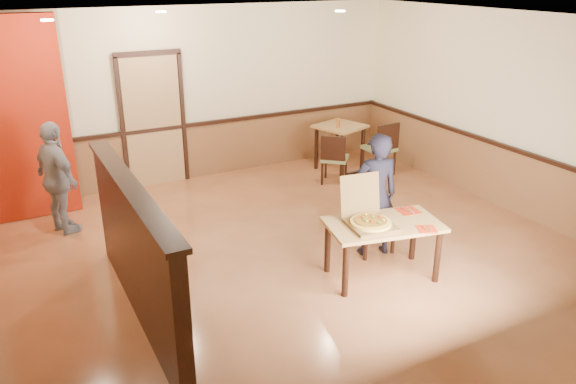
% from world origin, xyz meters
% --- Properties ---
extents(floor, '(7.00, 7.00, 0.00)m').
position_xyz_m(floor, '(0.00, 0.00, 0.00)').
color(floor, '#CD804F').
rests_on(floor, ground).
extents(ceiling, '(7.00, 7.00, 0.00)m').
position_xyz_m(ceiling, '(0.00, 0.00, 2.80)').
color(ceiling, black).
rests_on(ceiling, wall_back).
extents(wall_back, '(7.00, 0.00, 7.00)m').
position_xyz_m(wall_back, '(0.00, 3.50, 1.40)').
color(wall_back, '#FFF8C7').
rests_on(wall_back, floor).
extents(wall_right, '(0.00, 7.00, 7.00)m').
position_xyz_m(wall_right, '(3.50, 0.00, 1.40)').
color(wall_right, '#FFF8C7').
rests_on(wall_right, floor).
extents(wainscot_back, '(7.00, 0.04, 0.90)m').
position_xyz_m(wainscot_back, '(0.00, 3.47, 0.45)').
color(wainscot_back, brown).
rests_on(wainscot_back, floor).
extents(chair_rail_back, '(7.00, 0.06, 0.06)m').
position_xyz_m(chair_rail_back, '(0.00, 3.45, 0.92)').
color(chair_rail_back, black).
rests_on(chair_rail_back, wall_back).
extents(wainscot_right, '(0.04, 7.00, 0.90)m').
position_xyz_m(wainscot_right, '(3.47, 0.00, 0.45)').
color(wainscot_right, brown).
rests_on(wainscot_right, floor).
extents(chair_rail_right, '(0.06, 7.00, 0.06)m').
position_xyz_m(chair_rail_right, '(3.45, 0.00, 0.92)').
color(chair_rail_right, black).
rests_on(chair_rail_right, wall_right).
extents(back_door, '(0.90, 0.06, 2.10)m').
position_xyz_m(back_door, '(-0.80, 3.46, 1.05)').
color(back_door, tan).
rests_on(back_door, wall_back).
extents(booth_partition, '(0.20, 3.10, 1.44)m').
position_xyz_m(booth_partition, '(-2.00, -0.20, 0.74)').
color(booth_partition, black).
rests_on(booth_partition, floor).
extents(red_accent_panel, '(1.60, 0.20, 2.78)m').
position_xyz_m(red_accent_panel, '(-2.90, 3.00, 1.40)').
color(red_accent_panel, '#9D1F0B').
rests_on(red_accent_panel, floor).
extents(spot_a, '(0.14, 0.14, 0.02)m').
position_xyz_m(spot_a, '(-2.30, 1.80, 2.78)').
color(spot_a, '#FFE0B2').
rests_on(spot_a, ceiling).
extents(spot_b, '(0.14, 0.14, 0.02)m').
position_xyz_m(spot_b, '(-0.80, 2.50, 2.78)').
color(spot_b, '#FFE0B2').
rests_on(spot_b, ceiling).
extents(spot_c, '(0.14, 0.14, 0.02)m').
position_xyz_m(spot_c, '(1.40, 1.50, 2.78)').
color(spot_c, '#FFE0B2').
rests_on(spot_c, ceiling).
extents(main_table, '(1.38, 0.96, 0.68)m').
position_xyz_m(main_table, '(0.63, -0.72, 0.57)').
color(main_table, tan).
rests_on(main_table, floor).
extents(diner_chair, '(0.50, 0.50, 1.00)m').
position_xyz_m(diner_chair, '(0.91, -0.05, 0.55)').
color(diner_chair, olive).
rests_on(diner_chair, floor).
extents(side_chair_left, '(0.59, 0.59, 0.84)m').
position_xyz_m(side_chair_left, '(1.76, 2.10, 0.46)').
color(side_chair_left, olive).
rests_on(side_chair_left, floor).
extents(side_chair_right, '(0.48, 0.48, 0.93)m').
position_xyz_m(side_chair_right, '(2.71, 2.07, 0.51)').
color(side_chair_right, olive).
rests_on(side_chair_right, floor).
extents(side_table, '(0.93, 0.93, 0.79)m').
position_xyz_m(side_table, '(2.25, 2.69, 0.61)').
color(side_table, tan).
rests_on(side_table, floor).
extents(diner, '(0.64, 0.50, 1.55)m').
position_xyz_m(diner, '(0.89, -0.20, 0.77)').
color(diner, black).
rests_on(diner, floor).
extents(passerby, '(0.68, 0.97, 1.53)m').
position_xyz_m(passerby, '(-2.43, 2.24, 0.76)').
color(passerby, gray).
rests_on(passerby, floor).
extents(pizza_box, '(0.55, 0.63, 0.51)m').
position_xyz_m(pizza_box, '(0.45, -0.68, 0.74)').
color(pizza_box, brown).
rests_on(pizza_box, main_table).
extents(pizza, '(0.58, 0.58, 0.03)m').
position_xyz_m(pizza, '(0.44, -0.74, 0.73)').
color(pizza, '#F7D25A').
rests_on(pizza, pizza_box).
extents(napkin_near, '(0.26, 0.26, 0.01)m').
position_xyz_m(napkin_near, '(0.94, -1.07, 0.68)').
color(napkin_near, red).
rests_on(napkin_near, main_table).
extents(napkin_far, '(0.27, 0.27, 0.01)m').
position_xyz_m(napkin_far, '(1.08, -0.59, 0.68)').
color(napkin_far, red).
rests_on(napkin_far, main_table).
extents(condiment, '(0.06, 0.06, 0.15)m').
position_xyz_m(condiment, '(2.14, 2.58, 0.87)').
color(condiment, '#9B551C').
rests_on(condiment, side_table).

